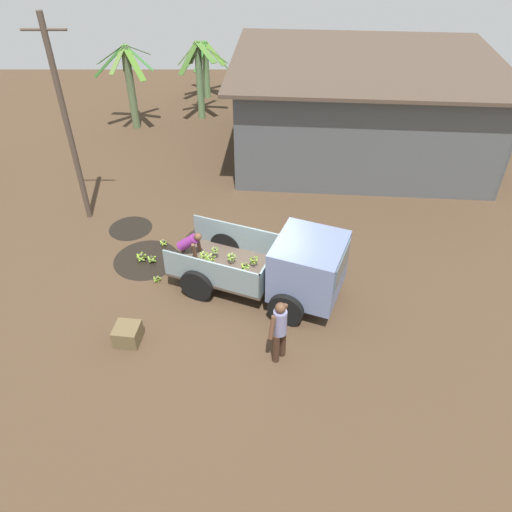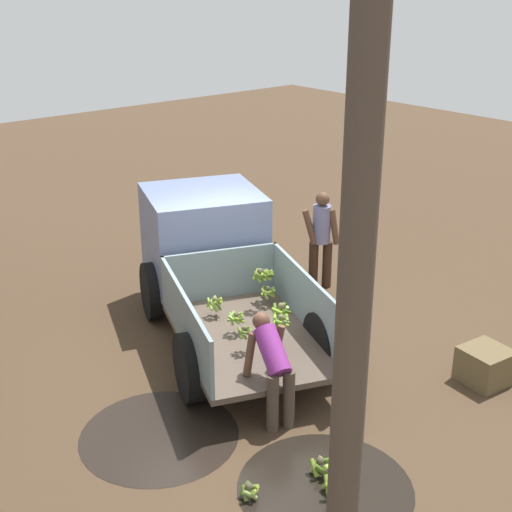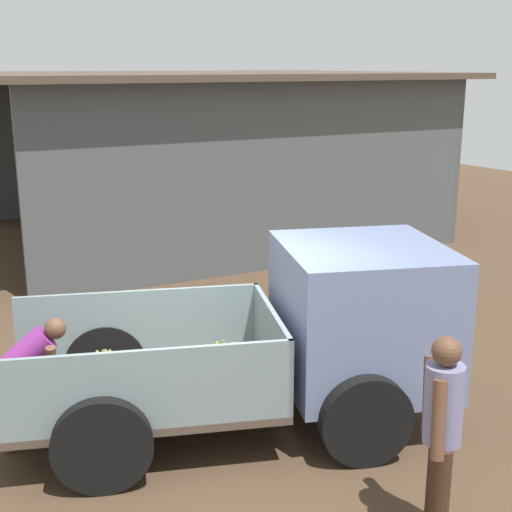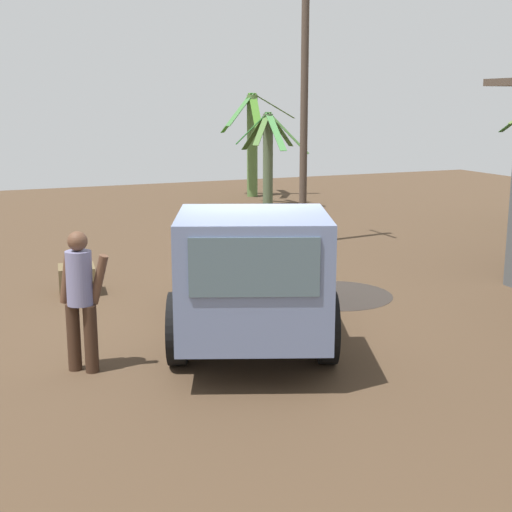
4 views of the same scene
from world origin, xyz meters
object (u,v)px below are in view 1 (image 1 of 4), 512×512
(cargo_truck, at_px, (291,267))
(person_foreground_visitor, at_px, (280,329))
(banana_bunch_on_ground_0, at_px, (141,257))
(banana_bunch_on_ground_1, at_px, (164,242))
(banana_bunch_on_ground_2, at_px, (157,279))
(utility_pole, at_px, (67,124))
(wooden_crate_0, at_px, (128,334))
(person_worker_loading, at_px, (188,247))
(banana_bunch_on_ground_3, at_px, (152,259))

(cargo_truck, bearing_deg, person_foreground_visitor, -78.60)
(banana_bunch_on_ground_0, distance_m, banana_bunch_on_ground_1, 0.90)
(person_foreground_visitor, bearing_deg, cargo_truck, -59.62)
(banana_bunch_on_ground_2, bearing_deg, utility_pole, 129.91)
(banana_bunch_on_ground_2, height_order, wooden_crate_0, wooden_crate_0)
(cargo_truck, relative_size, banana_bunch_on_ground_1, 20.61)
(cargo_truck, height_order, banana_bunch_on_ground_1, cargo_truck)
(person_foreground_visitor, xyz_separation_m, banana_bunch_on_ground_0, (-3.81, 3.59, -0.82))
(banana_bunch_on_ground_2, bearing_deg, person_worker_loading, 33.13)
(utility_pole, xyz_separation_m, banana_bunch_on_ground_3, (2.42, -2.38, -3.03))
(banana_bunch_on_ground_1, xyz_separation_m, banana_bunch_on_ground_3, (-0.21, -0.82, 0.02))
(banana_bunch_on_ground_3, height_order, wooden_crate_0, wooden_crate_0)
(banana_bunch_on_ground_0, height_order, wooden_crate_0, wooden_crate_0)
(cargo_truck, relative_size, wooden_crate_0, 8.13)
(person_foreground_visitor, xyz_separation_m, banana_bunch_on_ground_1, (-3.28, 4.32, -0.84))
(person_foreground_visitor, xyz_separation_m, wooden_crate_0, (-3.56, 0.49, -0.71))
(cargo_truck, relative_size, person_worker_loading, 3.69)
(utility_pole, height_order, person_foreground_visitor, utility_pole)
(cargo_truck, distance_m, person_foreground_visitor, 2.07)
(cargo_truck, xyz_separation_m, banana_bunch_on_ground_3, (-3.86, 1.46, -0.90))
(utility_pole, relative_size, banana_bunch_on_ground_1, 26.56)
(banana_bunch_on_ground_2, bearing_deg, person_foreground_visitor, -39.51)
(utility_pole, xyz_separation_m, person_worker_loading, (3.53, -2.67, -2.39))
(banana_bunch_on_ground_2, xyz_separation_m, wooden_crate_0, (-0.34, -2.16, 0.14))
(banana_bunch_on_ground_1, xyz_separation_m, banana_bunch_on_ground_2, (0.06, -1.66, 0.00))
(utility_pole, relative_size, person_foreground_visitor, 3.60)
(banana_bunch_on_ground_3, bearing_deg, wooden_crate_0, -91.28)
(banana_bunch_on_ground_0, height_order, banana_bunch_on_ground_1, banana_bunch_on_ground_0)
(cargo_truck, relative_size, banana_bunch_on_ground_3, 17.54)
(banana_bunch_on_ground_0, xyz_separation_m, banana_bunch_on_ground_3, (0.32, -0.09, -0.01))
(banana_bunch_on_ground_2, distance_m, banana_bunch_on_ground_3, 0.88)
(cargo_truck, distance_m, wooden_crate_0, 4.29)
(person_foreground_visitor, xyz_separation_m, banana_bunch_on_ground_2, (-3.22, 2.66, -0.84))
(utility_pole, bearing_deg, banana_bunch_on_ground_3, -44.54)
(utility_pole, relative_size, person_worker_loading, 4.76)
(utility_pole, distance_m, banana_bunch_on_ground_2, 5.19)
(banana_bunch_on_ground_1, bearing_deg, person_worker_loading, -51.29)
(person_worker_loading, distance_m, banana_bunch_on_ground_1, 1.57)
(banana_bunch_on_ground_1, bearing_deg, cargo_truck, -32.02)
(banana_bunch_on_ground_0, height_order, banana_bunch_on_ground_2, banana_bunch_on_ground_0)
(person_foreground_visitor, xyz_separation_m, person_worker_loading, (-2.39, 3.20, -0.18))
(utility_pole, height_order, banana_bunch_on_ground_2, utility_pole)
(utility_pole, xyz_separation_m, banana_bunch_on_ground_0, (2.10, -2.29, -3.02))
(utility_pole, distance_m, banana_bunch_on_ground_3, 4.55)
(utility_pole, relative_size, wooden_crate_0, 10.48)
(person_foreground_visitor, height_order, banana_bunch_on_ground_1, person_foreground_visitor)
(person_foreground_visitor, height_order, banana_bunch_on_ground_0, person_foreground_visitor)
(banana_bunch_on_ground_3, xyz_separation_m, wooden_crate_0, (-0.07, -3.00, 0.12))
(banana_bunch_on_ground_0, xyz_separation_m, wooden_crate_0, (0.25, -3.10, 0.11))
(person_worker_loading, relative_size, wooden_crate_0, 2.20)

